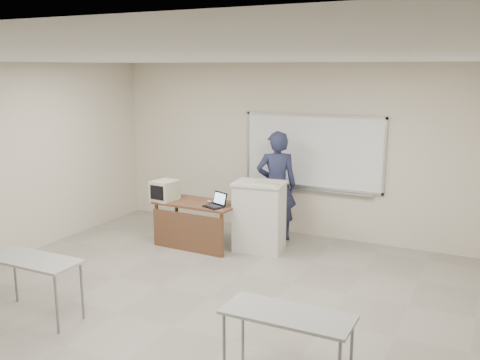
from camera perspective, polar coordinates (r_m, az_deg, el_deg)
The scene contains 10 objects.
floor at distance 6.41m, azimuth -7.24°, elevation -15.29°, with size 7.00×8.00×0.01m, color gray.
whiteboard at distance 9.27m, azimuth 7.77°, elevation 2.90°, with size 2.48×0.10×1.31m.
student_desks at distance 5.17m, azimuth -15.99°, elevation -14.34°, with size 4.40×2.20×0.73m.
instructor_desk at distance 8.78m, azimuth -4.91°, elevation -3.87°, with size 1.38×0.69×0.75m.
podium at distance 8.63m, azimuth 2.07°, elevation -3.88°, with size 0.80×0.58×1.13m.
crt_monitor at distance 8.96m, azimuth -8.01°, elevation -1.11°, with size 0.36×0.41×0.34m.
laptop at distance 8.50m, azimuth -2.69°, elevation -2.48°, with size 0.30×0.28×0.22m.
mouse at distance 8.75m, azimuth -3.27°, elevation -2.30°, with size 0.10×0.06×0.04m, color gray.
keyboard at distance 8.33m, azimuth 2.70°, elevation -0.39°, with size 0.46×0.15×0.03m, color #B9B79A.
presenter at distance 9.12m, azimuth 3.92°, elevation -0.62°, with size 0.69×0.45×1.88m, color black.
Camera 1 is at (3.21, -4.72, 2.91)m, focal length 40.00 mm.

